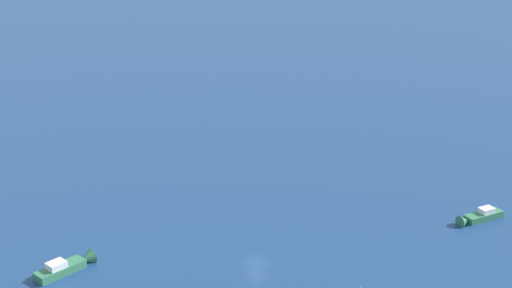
% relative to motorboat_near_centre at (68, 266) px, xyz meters
% --- Properties ---
extents(ground_plane, '(2000.00, 2000.00, 0.00)m').
position_rel_motorboat_near_centre_xyz_m(ground_plane, '(16.97, 26.72, -0.85)').
color(ground_plane, navy).
extents(motorboat_near_centre, '(4.63, 11.23, 3.17)m').
position_rel_motorboat_near_centre_xyz_m(motorboat_near_centre, '(0.00, 0.00, 0.00)').
color(motorboat_near_centre, '#33704C').
rests_on(motorboat_near_centre, ground_plane).
extents(motorboat_far_port, '(3.92, 9.96, 2.82)m').
position_rel_motorboat_near_centre_xyz_m(motorboat_far_port, '(28.88, 70.03, -0.10)').
color(motorboat_far_port, '#33704C').
rests_on(motorboat_far_port, ground_plane).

